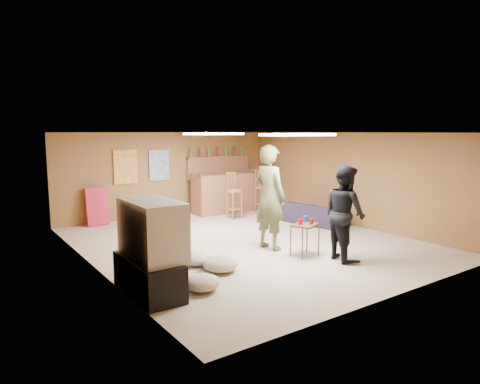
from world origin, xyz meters
TOP-DOWN VIEW (x-y plane):
  - ground at (0.00, 0.00)m, footprint 7.00×7.00m
  - ceiling at (0.00, 0.00)m, footprint 6.00×7.00m
  - wall_back at (0.00, 3.50)m, footprint 6.00×0.02m
  - wall_front at (0.00, -3.50)m, footprint 6.00×0.02m
  - wall_left at (-3.00, 0.00)m, footprint 0.02×7.00m
  - wall_right at (3.00, 0.00)m, footprint 0.02×7.00m
  - tv_stand at (-2.72, -1.50)m, footprint 0.55×1.30m
  - dvd_box at (-2.50, -1.50)m, footprint 0.35×0.50m
  - tv_body at (-2.65, -1.50)m, footprint 0.60×1.10m
  - tv_screen at (-2.34, -1.50)m, footprint 0.02×0.95m
  - bar_counter at (1.50, 2.95)m, footprint 2.00×0.60m
  - bar_lip at (1.50, 2.70)m, footprint 2.10×0.12m
  - bar_shelf at (1.50, 3.40)m, footprint 2.00×0.18m
  - bar_backing at (1.50, 3.42)m, footprint 2.00×0.14m
  - poster_left at (-1.20, 3.46)m, footprint 0.60×0.03m
  - poster_right at (-0.30, 3.46)m, footprint 0.55×0.03m
  - folding_chair_stack at (-2.00, 3.30)m, footprint 0.50×0.26m
  - ceiling_panel_front at (0.00, -1.50)m, footprint 1.20×0.60m
  - ceiling_panel_back at (0.00, 1.20)m, footprint 1.20×0.60m
  - person_olive at (0.09, -0.66)m, footprint 0.57×0.78m
  - person_black at (0.72, -1.94)m, footprint 0.82×0.95m
  - sofa at (2.36, 0.48)m, footprint 0.94×1.81m
  - tray_table at (0.29, -1.41)m, footprint 0.56×0.51m
  - cup_red_near at (0.20, -1.39)m, footprint 0.10×0.10m
  - cup_red_far at (0.38, -1.47)m, footprint 0.08×0.08m
  - cup_blue at (0.41, -1.29)m, footprint 0.10×0.10m
  - bar_stool_left at (1.13, 2.07)m, footprint 0.49×0.49m
  - bar_stool_right at (2.17, 2.27)m, footprint 0.36×0.36m
  - cushion_near_tv at (-1.40, -1.27)m, footprint 0.73×0.73m
  - cushion_mid at (-1.54, -0.78)m, footprint 0.49×0.49m
  - cushion_far at (-2.06, -1.82)m, footprint 0.66×0.66m
  - bottle_row at (1.44, 3.38)m, footprint 1.76×0.08m

SIDE VIEW (x-z plane):
  - ground at x=0.00m, z-range 0.00..0.00m
  - cushion_mid at x=-1.54m, z-range 0.00..0.21m
  - cushion_far at x=-2.06m, z-range 0.00..0.23m
  - cushion_near_tv at x=-1.40m, z-range 0.00..0.26m
  - dvd_box at x=-2.50m, z-range 0.11..0.19m
  - tv_stand at x=-2.72m, z-range 0.00..0.50m
  - sofa at x=2.36m, z-range 0.00..0.50m
  - tray_table at x=0.29m, z-range 0.00..0.59m
  - folding_chair_stack at x=-2.00m, z-range -0.01..0.91m
  - bar_counter at x=1.50m, z-range 0.00..1.10m
  - bar_stool_right at x=2.17m, z-range 0.00..1.11m
  - bar_stool_left at x=1.13m, z-range 0.00..1.19m
  - cup_red_far at x=0.38m, z-range 0.59..0.69m
  - cup_red_near at x=0.20m, z-range 0.59..0.69m
  - cup_blue at x=0.41m, z-range 0.59..0.70m
  - person_black at x=0.72m, z-range 0.00..1.66m
  - tv_body at x=-2.65m, z-range 0.50..1.30m
  - tv_screen at x=-2.34m, z-range 0.57..1.23m
  - person_olive at x=0.09m, z-range 0.00..1.98m
  - wall_back at x=0.00m, z-range 0.00..2.20m
  - wall_front at x=0.00m, z-range 0.00..2.20m
  - wall_left at x=-3.00m, z-range 0.00..2.20m
  - wall_right at x=3.00m, z-range 0.00..2.20m
  - bar_lip at x=1.50m, z-range 1.08..1.12m
  - bar_backing at x=1.50m, z-range 0.90..1.50m
  - poster_left at x=-1.20m, z-range 0.93..1.78m
  - poster_right at x=-0.30m, z-range 0.95..1.75m
  - bar_shelf at x=1.50m, z-range 1.48..1.52m
  - bottle_row at x=1.44m, z-range 1.52..1.78m
  - ceiling_panel_front at x=0.00m, z-range 2.15..2.19m
  - ceiling_panel_back at x=0.00m, z-range 2.15..2.19m
  - ceiling at x=0.00m, z-range 2.19..2.21m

